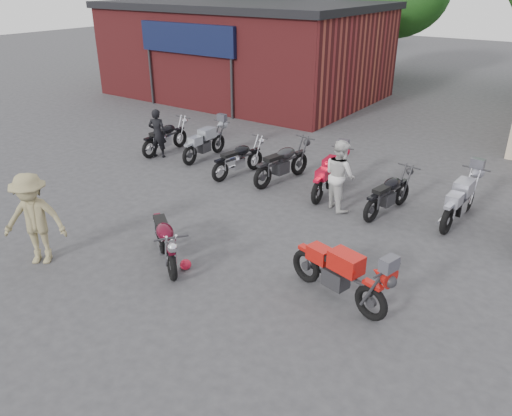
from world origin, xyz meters
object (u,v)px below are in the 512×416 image
Objects in this scene: row_bike_6 at (460,198)px; person_tan at (34,219)px; person_dark at (157,133)px; row_bike_0 at (165,136)px; row_bike_1 at (205,141)px; helmet at (186,264)px; row_bike_3 at (283,161)px; person_light at (340,175)px; row_bike_4 at (329,173)px; sportbike at (340,271)px; row_bike_2 at (239,157)px; vintage_motorcycle at (165,237)px; row_bike_5 at (389,192)px.

person_tan is at bearing 139.55° from row_bike_6.
person_dark is 6.69m from person_tan.
row_bike_1 is at bearing -79.67° from row_bike_0.
person_tan is 0.92× the size of row_bike_6.
row_bike_1 is (1.34, 0.75, -0.21)m from person_dark.
row_bike_6 reaches higher than helmet.
row_bike_0 is at bearing 99.92° from row_bike_3.
helmet is at bearing 106.33° from person_light.
helmet is 5.12m from row_bike_4.
row_bike_1 is at bearing 161.60° from sportbike.
row_bike_0 is 9.36m from row_bike_6.
person_tan is 0.99× the size of row_bike_0.
row_bike_2 is at bearing 98.19° from row_bike_6.
sportbike is 6.56m from row_bike_2.
helmet is 7.51m from row_bike_0.
row_bike_3 is 1.50m from row_bike_4.
row_bike_6 is (3.84, 5.33, 0.50)m from helmet.
row_bike_2 is at bearing 145.49° from vintage_motorcycle.
person_light is at bearing 75.26° from helmet.
row_bike_2 is at bearing 113.61° from row_bike_3.
row_bike_2 is at bearing 90.06° from row_bike_4.
row_bike_1 is at bearing 95.08° from row_bike_3.
row_bike_2 is (3.25, -0.30, -0.01)m from row_bike_0.
row_bike_6 is (6.10, 0.55, 0.05)m from row_bike_2.
row_bike_4 is at bearing -74.32° from row_bike_2.
person_tan reaches higher than row_bike_4.
row_bike_0 is at bearing 94.71° from row_bike_2.
helmet is at bearing -144.78° from row_bike_2.
person_dark is at bearing 170.09° from sportbike.
row_bike_6 is at bearing -129.66° from person_light.
person_light reaches higher than row_bike_1.
person_tan is 1.00× the size of row_bike_5.
row_bike_5 is at bearing 17.76° from person_tan.
person_light is 6.71m from row_bike_0.
person_dark is at bearing 103.19° from row_bike_2.
vintage_motorcycle is 1.00× the size of row_bike_1.
row_bike_1 is 6.35m from row_bike_5.
row_bike_3 is (4.42, 0.50, -0.17)m from person_dark.
vintage_motorcycle is 1.03× the size of person_tan.
row_bike_2 is 2.81m from row_bike_4.
person_tan reaches higher than row_bike_1.
person_light is 5.29m from row_bike_1.
person_tan reaches higher than row_bike_6.
row_bike_5 is at bearing 114.08° from sportbike.
person_light is at bearing 121.13° from row_bike_5.
helmet is 7.11m from person_dark.
person_tan is 1.01× the size of row_bike_2.
person_tan is (-2.62, -1.48, 0.86)m from helmet.
row_bike_6 is (0.88, 4.52, -0.00)m from sportbike.
row_bike_3 reaches higher than row_bike_5.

